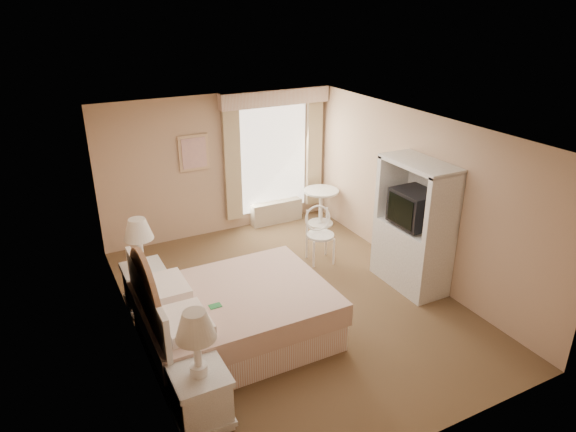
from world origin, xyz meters
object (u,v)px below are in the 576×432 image
bed (228,316)px  nightstand_far (144,276)px  nightstand_near (200,385)px  cafe_chair (319,230)px  armoire (413,235)px  round_table (321,201)px

bed → nightstand_far: size_ratio=1.72×
bed → nightstand_near: size_ratio=1.72×
nightstand_near → cafe_chair: bearing=41.6°
cafe_chair → armoire: armoire is taller
armoire → bed: bearing=-178.2°
nightstand_far → cafe_chair: nightstand_far is taller
bed → cafe_chair: size_ratio=2.46×
round_table → armoire: 2.51m
nightstand_near → nightstand_far: size_ratio=1.00×
bed → armoire: bearing=1.8°
bed → cafe_chair: bearing=33.1°
nightstand_near → armoire: size_ratio=0.69×
nightstand_near → nightstand_far: bearing=90.0°
bed → nightstand_far: (-0.73, 1.26, 0.12)m
round_table → armoire: size_ratio=0.36×
nightstand_near → nightstand_far: nightstand_near is taller
round_table → cafe_chair: cafe_chair is taller
bed → armoire: 2.96m
bed → round_table: 3.86m
bed → cafe_chair: (2.11, 1.37, 0.15)m
round_table → nightstand_near: bearing=-134.0°
round_table → armoire: (0.06, -2.49, 0.34)m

